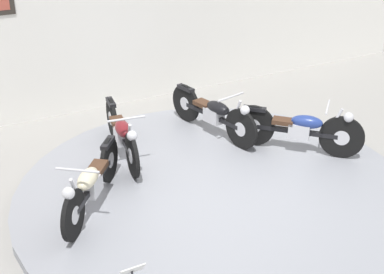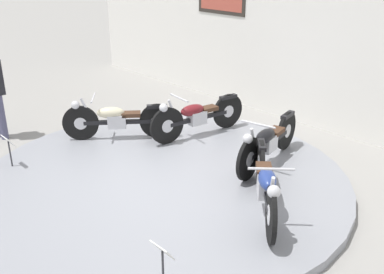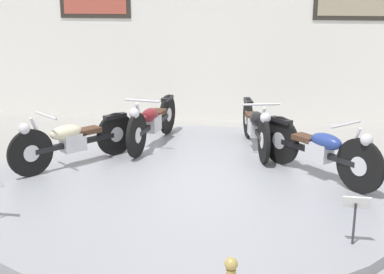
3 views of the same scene
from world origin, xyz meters
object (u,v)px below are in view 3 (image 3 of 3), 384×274
Objects in this scene: motorcycle_maroon at (152,121)px; motorcycle_blue at (320,148)px; motorcycle_black at (256,125)px; motorcycle_cream at (73,139)px; info_placard_front_centre at (355,209)px.

motorcycle_maroon is 1.33× the size of motorcycle_blue.
motorcycle_blue reaches higher than motorcycle_black.
motorcycle_cream is 0.80× the size of motorcycle_maroon.
motorcycle_cream is at bearing -127.05° from motorcycle_maroon.
motorcycle_black is 3.17m from info_placard_front_centre.
motorcycle_maroon is 4.01m from info_placard_front_centre.
motorcycle_black is at bearing 24.83° from motorcycle_cream.
motorcycle_maroon is 2.71m from motorcycle_blue.
motorcycle_cream is at bearing -179.92° from motorcycle_blue.
motorcycle_cream is 3.98m from info_placard_front_centre.
motorcycle_blue is at bearing -52.89° from motorcycle_black.
info_placard_front_centre is at bearing -83.96° from motorcycle_blue.
motorcycle_cream is at bearing 152.26° from info_placard_front_centre.
info_placard_front_centre is (2.66, -2.99, -0.03)m from motorcycle_maroon.
motorcycle_blue is (0.86, -1.14, 0.01)m from motorcycle_black.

